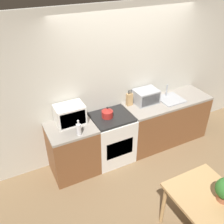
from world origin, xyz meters
The scene contains 12 objects.
ground_plane centered at (0.00, 0.00, 0.00)m, with size 16.00×16.00×0.00m, color brown.
wall_back centered at (0.00, 1.00, 1.30)m, with size 10.00×0.06×2.60m.
counter_left_run centered at (-1.16, 0.66, 0.45)m, with size 0.74×0.62×0.90m.
counter_right_run centered at (0.71, 0.66, 0.45)m, with size 1.65×0.62×0.90m.
stove_range centered at (-0.45, 0.66, 0.45)m, with size 0.68×0.62×0.90m.
kettle centered at (-0.52, 0.67, 0.98)m, with size 0.19×0.19×0.19m.
microwave centered at (-1.12, 0.79, 1.06)m, with size 0.45×0.32×0.31m.
bottle centered at (-1.10, 0.44, 1.00)m, with size 0.07×0.07×0.25m.
knife_block centered at (-0.01, 0.84, 1.02)m, with size 0.11×0.07×0.30m.
toaster_oven centered at (0.31, 0.79, 1.02)m, with size 0.42×0.31×0.25m.
sink_basin centered at (0.77, 0.67, 0.92)m, with size 0.42×0.42×0.24m.
dining_table centered at (-0.11, -1.16, 0.64)m, with size 0.77×0.80×0.74m.
Camera 1 is at (-2.01, -2.42, 3.17)m, focal length 40.00 mm.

